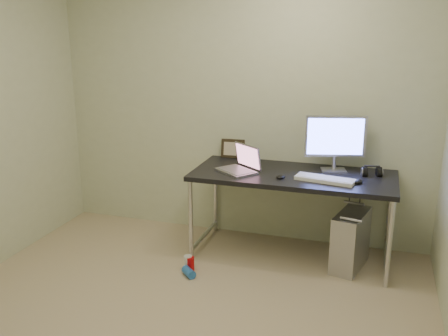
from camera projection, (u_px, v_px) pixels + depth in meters
floor at (167, 332)px, 3.29m from camera, size 3.50×3.50×0.00m
wall_back at (240, 105)px, 4.55m from camera, size 3.50×0.02×2.50m
desk at (293, 182)px, 4.20m from camera, size 1.69×0.74×0.75m
tower_computer at (350, 240)px, 4.11m from camera, size 0.30×0.50×0.51m
cable_a at (349, 206)px, 4.44m from camera, size 0.01×0.16×0.69m
cable_b at (359, 210)px, 4.40m from camera, size 0.02×0.11×0.71m
can_red at (190, 264)px, 4.10m from camera, size 0.07×0.07×0.12m
can_white at (188, 263)px, 4.10m from camera, size 0.09×0.09×0.13m
can_blue at (189, 272)px, 4.01m from camera, size 0.14×0.14×0.07m
laptop at (241, 165)px, 4.24m from camera, size 0.42×0.41×0.22m
monitor at (335, 139)px, 4.18m from camera, size 0.50×0.19×0.48m
keyboard at (325, 179)px, 3.98m from camera, size 0.49×0.23×0.03m
mouse_right at (358, 181)px, 3.93m from camera, size 0.10×0.13×0.04m
mouse_left at (281, 176)px, 4.06m from camera, size 0.08×0.11×0.04m
headphones at (372, 172)px, 4.12m from camera, size 0.18×0.10×0.11m
picture_frame at (233, 149)px, 4.66m from camera, size 0.22×0.08×0.18m
webcam at (255, 152)px, 4.54m from camera, size 0.04×0.04×0.12m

